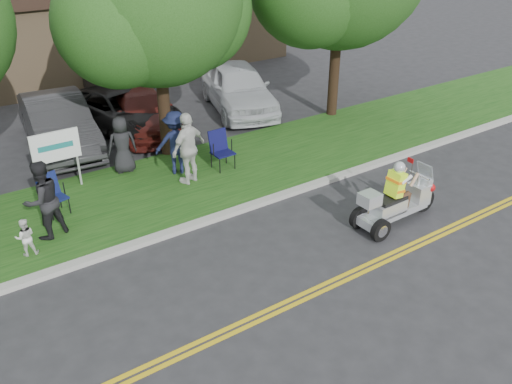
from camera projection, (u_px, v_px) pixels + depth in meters
ground at (301, 279)px, 11.25m from camera, size 120.00×120.00×0.00m
centerline_near at (319, 293)px, 10.83m from camera, size 60.00×0.10×0.01m
centerline_far at (314, 289)px, 10.95m from camera, size 60.00×0.10×0.01m
curb at (224, 215)px, 13.45m from camera, size 60.00×0.25×0.12m
grass_verge at (184, 182)px, 15.02m from camera, size 60.00×4.00×0.10m
commercial_building at (81, 23)px, 25.12m from camera, size 18.00×8.20×4.00m
tree_mid at (157, 6)px, 14.71m from camera, size 5.88×4.80×7.05m
business_sign at (56, 150)px, 14.03m from camera, size 1.25×0.06×1.75m
trike_scooter at (396, 203)px, 12.93m from camera, size 2.53×0.84×1.66m
lawn_chair_a at (220, 147)px, 15.51m from camera, size 0.59×0.61×1.10m
lawn_chair_b at (51, 192)px, 13.20m from camera, size 0.65×0.67×1.02m
spectator_adult_mid at (43, 200)px, 12.09m from camera, size 1.08×0.95×1.87m
spectator_adult_right at (189, 148)px, 14.50m from camera, size 1.26×0.84×1.99m
spectator_chair_a at (176, 143)px, 15.06m from camera, size 1.35×1.10×1.82m
spectator_chair_b at (122, 145)px, 15.15m from camera, size 0.89×0.67×1.64m
child_right at (25, 237)px, 11.66m from camera, size 0.48×0.41×0.88m
parked_car_left at (59, 123)px, 16.90m from camera, size 2.23×5.17×1.65m
parked_car_mid at (122, 110)px, 18.40m from camera, size 3.51×5.39×1.38m
parked_car_right at (143, 111)px, 18.36m from camera, size 2.64×4.84×1.33m
parked_car_far_right at (238, 87)px, 20.08m from camera, size 3.48×5.47×1.74m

